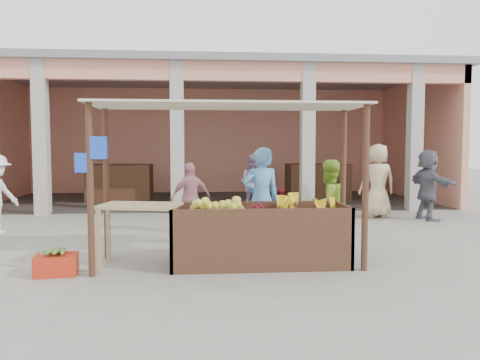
{
  "coord_description": "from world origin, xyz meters",
  "views": [
    {
      "loc": [
        -0.34,
        -6.85,
        1.75
      ],
      "look_at": [
        0.31,
        1.2,
        1.19
      ],
      "focal_mm": 35.0,
      "sensor_mm": 36.0,
      "label": 1
    }
  ],
  "objects": [
    {
      "name": "shopper_b",
      "position": [
        -0.58,
        2.76,
        0.77
      ],
      "size": [
        1.02,
        0.8,
        1.54
      ],
      "primitive_type": "imported",
      "rotation": [
        0.0,
        0.0,
        3.54
      ],
      "color": "#C27D86",
      "rests_on": "ground"
    },
    {
      "name": "market_building",
      "position": [
        0.05,
        8.93,
        2.7
      ],
      "size": [
        14.4,
        6.4,
        4.2
      ],
      "color": "#EA8B7A",
      "rests_on": "ground"
    },
    {
      "name": "motorcycle",
      "position": [
        0.67,
        1.95,
        0.51
      ],
      "size": [
        0.81,
        1.99,
        1.02
      ],
      "primitive_type": "imported",
      "rotation": [
        0.0,
        0.0,
        1.5
      ],
      "color": "#AA0518",
      "rests_on": "ground"
    },
    {
      "name": "vendor_green",
      "position": [
        1.81,
        0.96,
        0.81
      ],
      "size": [
        0.9,
        0.73,
        1.63
      ],
      "primitive_type": "imported",
      "rotation": [
        0.0,
        0.0,
        3.55
      ],
      "color": "#94C131",
      "rests_on": "ground"
    },
    {
      "name": "shopper_d",
      "position": [
        5.09,
        3.98,
        0.9
      ],
      "size": [
        0.95,
        1.75,
        1.8
      ],
      "primitive_type": "imported",
      "rotation": [
        0.0,
        0.0,
        1.74
      ],
      "color": "#555762",
      "rests_on": "ground"
    },
    {
      "name": "melon_tray",
      "position": [
        -0.13,
        -0.0,
        0.9
      ],
      "size": [
        0.81,
        0.7,
        0.21
      ],
      "color": "#A17B53",
      "rests_on": "fruit_stall"
    },
    {
      "name": "berry_heap",
      "position": [
        0.47,
        -0.06,
        0.87
      ],
      "size": [
        0.44,
        0.36,
        0.14
      ],
      "primitive_type": "ellipsoid",
      "color": "maroon",
      "rests_on": "fruit_stall"
    },
    {
      "name": "plantain_bundle",
      "position": [
        -2.35,
        -0.34,
        0.33
      ],
      "size": [
        0.43,
        0.3,
        0.09
      ],
      "primitive_type": null,
      "color": "#527E2E",
      "rests_on": "red_crate"
    },
    {
      "name": "shopper_c",
      "position": [
        4.01,
        4.46,
        1.02
      ],
      "size": [
        1.02,
        0.7,
        2.04
      ],
      "primitive_type": "imported",
      "rotation": [
        0.0,
        0.0,
        3.2
      ],
      "color": "tan",
      "rests_on": "ground"
    },
    {
      "name": "vendor_blue",
      "position": [
        0.65,
        0.96,
        0.94
      ],
      "size": [
        0.79,
        0.64,
        1.87
      ],
      "primitive_type": "imported",
      "rotation": [
        0.0,
        0.0,
        3.34
      ],
      "color": "#5299D4",
      "rests_on": "ground"
    },
    {
      "name": "side_table",
      "position": [
        -1.27,
        0.04,
        0.78
      ],
      "size": [
        1.27,
        0.98,
        0.92
      ],
      "rotation": [
        0.0,
        0.0,
        -0.21
      ],
      "color": "tan",
      "rests_on": "ground"
    },
    {
      "name": "stall_awning",
      "position": [
        -0.01,
        0.06,
        1.98
      ],
      "size": [
        4.09,
        1.35,
        2.39
      ],
      "color": "#4A2D1D",
      "rests_on": "ground"
    },
    {
      "name": "produce_sacks",
      "position": [
        2.43,
        5.23,
        0.31
      ],
      "size": [
        1.03,
        0.77,
        0.63
      ],
      "color": "maroon",
      "rests_on": "ground"
    },
    {
      "name": "red_crate",
      "position": [
        -2.35,
        -0.34,
        0.14
      ],
      "size": [
        0.59,
        0.46,
        0.29
      ],
      "primitive_type": "cube",
      "rotation": [
        0.0,
        0.0,
        0.12
      ],
      "color": "#B12812",
      "rests_on": "ground"
    },
    {
      "name": "papaya_pile",
      "position": [
        -1.27,
        0.04,
        1.01
      ],
      "size": [
        0.64,
        0.36,
        0.18
      ],
      "primitive_type": null,
      "color": "#54862C",
      "rests_on": "side_table"
    },
    {
      "name": "ground",
      "position": [
        0.0,
        0.0,
        0.0
      ],
      "size": [
        60.0,
        60.0,
        0.0
      ],
      "primitive_type": "plane",
      "color": "slate",
      "rests_on": "ground"
    },
    {
      "name": "fruit_stall",
      "position": [
        0.5,
        0.0,
        0.4
      ],
      "size": [
        2.6,
        0.95,
        0.8
      ],
      "primitive_type": "cube",
      "color": "#4A2D1D",
      "rests_on": "ground"
    },
    {
      "name": "banana_heap",
      "position": [
        1.21,
        -0.01,
        0.9
      ],
      "size": [
        1.09,
        0.59,
        0.2
      ],
      "primitive_type": null,
      "color": "yellow",
      "rests_on": "fruit_stall"
    },
    {
      "name": "shopper_f",
      "position": [
        1.01,
        5.65,
        0.86
      ],
      "size": [
        0.96,
        0.85,
        1.71
      ],
      "primitive_type": "imported",
      "rotation": [
        0.0,
        0.0,
        2.57
      ],
      "color": "slate",
      "rests_on": "ground"
    }
  ]
}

